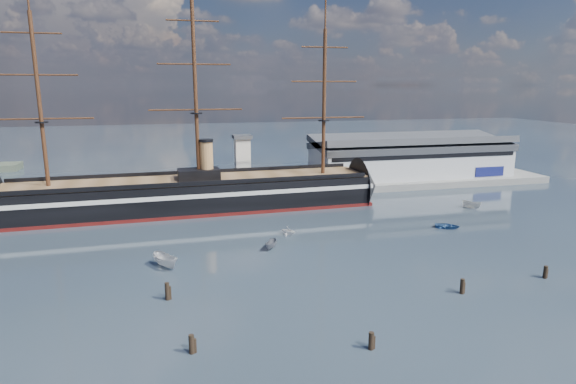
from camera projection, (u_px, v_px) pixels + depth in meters
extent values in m
plane|color=#232B35|center=(253.00, 230.00, 103.20)|extent=(600.00, 600.00, 0.00)
cube|color=slate|center=(266.00, 192.00, 139.66)|extent=(180.00, 18.00, 2.00)
cube|color=#B7BABC|center=(410.00, 160.00, 153.34)|extent=(62.00, 20.00, 10.00)
cube|color=#3F4247|center=(411.00, 142.00, 152.12)|extent=(63.00, 21.00, 2.00)
cube|color=silver|center=(243.00, 164.00, 133.20)|extent=(4.00, 4.00, 14.00)
cube|color=#3F4247|center=(242.00, 137.00, 131.57)|extent=(5.00, 5.00, 1.00)
cube|color=black|center=(191.00, 194.00, 118.45)|extent=(88.40, 18.35, 7.00)
cube|color=silver|center=(191.00, 190.00, 118.19)|extent=(90.40, 18.64, 1.00)
cube|color=#51110F|center=(192.00, 209.00, 119.24)|extent=(90.40, 18.60, 0.90)
cone|color=black|center=(367.00, 186.00, 129.57)|extent=(11.42, 15.97, 15.68)
cube|color=brown|center=(191.00, 180.00, 117.66)|extent=(88.36, 17.07, 0.40)
cube|color=black|center=(199.00, 174.00, 117.84)|extent=(10.16, 6.27, 2.50)
cylinder|color=tan|center=(207.00, 160.00, 117.55)|extent=(3.20, 3.20, 9.00)
cylinder|color=#381E0F|center=(39.00, 101.00, 105.89)|extent=(0.90, 0.90, 38.00)
cylinder|color=#381E0F|center=(195.00, 92.00, 113.54)|extent=(0.90, 0.90, 42.00)
cylinder|color=#381E0F|center=(324.00, 103.00, 121.80)|extent=(0.90, 0.90, 36.00)
imported|color=silver|center=(166.00, 268.00, 81.63)|extent=(7.87, 6.17, 3.00)
imported|color=slate|center=(271.00, 249.00, 90.91)|extent=(5.33, 4.16, 2.03)
imported|color=white|center=(288.00, 235.00, 99.69)|extent=(5.42, 5.50, 1.98)
imported|color=#284D84|center=(447.00, 228.00, 104.21)|extent=(2.80, 3.41, 1.50)
imported|color=silver|center=(471.00, 208.00, 120.98)|extent=(6.19, 4.62, 2.35)
cylinder|color=black|center=(192.00, 353.00, 55.56)|extent=(0.64, 0.64, 3.03)
cylinder|color=black|center=(371.00, 349.00, 56.41)|extent=(0.64, 0.64, 2.87)
cylinder|color=black|center=(462.00, 294.00, 71.49)|extent=(0.64, 0.64, 3.01)
cylinder|color=black|center=(545.00, 278.00, 77.20)|extent=(0.64, 0.64, 2.78)
cylinder|color=black|center=(168.00, 300.00, 69.40)|extent=(0.64, 0.64, 3.34)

